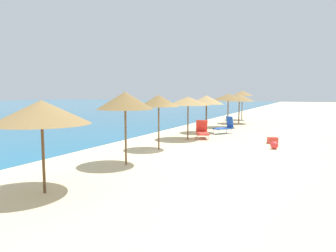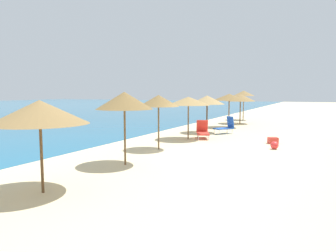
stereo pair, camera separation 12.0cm
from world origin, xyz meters
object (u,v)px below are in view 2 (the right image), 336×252
object	(u,v)px
beach_umbrella_3	(40,112)
lounge_chair_1	(226,126)
beach_umbrella_4	(124,101)
beach_umbrella_8	(229,97)
beach_umbrella_6	(188,101)
cooler_box	(273,140)
beach_umbrella_7	(207,100)
beach_ball	(274,145)
beach_umbrella_5	(159,101)
beach_umbrella_10	(244,93)
beach_umbrella_9	(240,98)
lounge_chair_2	(203,131)

from	to	relation	value
beach_umbrella_3	lounge_chair_1	bearing A→B (deg)	-4.28
beach_umbrella_4	beach_umbrella_8	distance (m)	14.03
beach_umbrella_3	beach_umbrella_6	size ratio (longest dim) A/B	1.04
beach_umbrella_3	cooler_box	xyz separation A→B (m)	(11.29, -4.39, -2.01)
beach_umbrella_7	beach_ball	bearing A→B (deg)	-132.39
beach_umbrella_5	cooler_box	world-z (taller)	beach_umbrella_5
cooler_box	beach_umbrella_6	bearing A→B (deg)	96.51
beach_umbrella_3	beach_ball	distance (m)	10.85
beach_umbrella_10	beach_umbrella_9	bearing A→B (deg)	-171.34
beach_umbrella_4	beach_umbrella_5	size ratio (longest dim) A/B	1.06
beach_umbrella_4	beach_umbrella_8	size ratio (longest dim) A/B	1.06
beach_umbrella_5	beach_ball	size ratio (longest dim) A/B	6.82
beach_umbrella_5	beach_umbrella_6	bearing A→B (deg)	-0.28
beach_umbrella_4	beach_umbrella_8	world-z (taller)	beach_umbrella_4
beach_umbrella_6	beach_umbrella_10	size ratio (longest dim) A/B	0.87
beach_umbrella_7	beach_ball	world-z (taller)	beach_umbrella_7
beach_umbrella_4	lounge_chair_2	distance (m)	8.02
beach_umbrella_5	beach_umbrella_7	xyz separation A→B (m)	(6.91, -0.00, -0.11)
beach_umbrella_3	beach_ball	xyz separation A→B (m)	(9.58, -4.69, -1.98)
beach_umbrella_6	beach_umbrella_9	size ratio (longest dim) A/B	0.98
beach_umbrella_6	lounge_chair_1	size ratio (longest dim) A/B	1.73
beach_umbrella_3	beach_umbrella_4	world-z (taller)	beach_umbrella_4
beach_umbrella_6	beach_umbrella_7	bearing A→B (deg)	0.29
beach_umbrella_5	beach_umbrella_8	distance (m)	10.65
beach_umbrella_3	beach_umbrella_4	xyz separation A→B (m)	(3.76, -0.15, 0.21)
beach_umbrella_4	cooler_box	size ratio (longest dim) A/B	5.72
lounge_chair_1	cooler_box	world-z (taller)	lounge_chair_1
beach_umbrella_6	lounge_chair_2	world-z (taller)	beach_umbrella_6
beach_ball	beach_umbrella_3	bearing A→B (deg)	153.93
beach_umbrella_3	beach_umbrella_7	bearing A→B (deg)	0.87
beach_umbrella_6	cooler_box	distance (m)	5.04
beach_umbrella_4	beach_umbrella_7	size ratio (longest dim) A/B	1.10
beach_umbrella_10	cooler_box	xyz separation A→B (m)	(-13.54, -4.62, -2.40)
beach_umbrella_3	beach_umbrella_7	world-z (taller)	beach_umbrella_3
beach_umbrella_4	beach_umbrella_8	xyz separation A→B (m)	(14.03, -0.10, -0.08)
cooler_box	beach_ball	bearing A→B (deg)	-169.89
beach_umbrella_8	beach_umbrella_10	distance (m)	7.06
beach_umbrella_3	beach_umbrella_5	xyz separation A→B (m)	(7.15, 0.22, 0.11)
beach_umbrella_9	beach_umbrella_3	bearing A→B (deg)	179.11
beach_umbrella_8	beach_ball	bearing A→B (deg)	-151.61
beach_umbrella_8	beach_umbrella_6	bearing A→B (deg)	176.30
beach_umbrella_6	beach_ball	bearing A→B (deg)	-103.61
lounge_chair_1	beach_ball	distance (m)	5.80
beach_umbrella_6	beach_umbrella_8	xyz separation A→B (m)	(7.02, -0.45, 0.12)
beach_umbrella_10	beach_ball	size ratio (longest dim) A/B	7.52
beach_umbrella_6	beach_ball	size ratio (longest dim) A/B	6.56
beach_umbrella_7	lounge_chair_1	distance (m)	2.12
beach_umbrella_7	beach_umbrella_6	bearing A→B (deg)	-179.71
beach_umbrella_5	beach_ball	distance (m)	5.86
beach_umbrella_5	beach_umbrella_7	world-z (taller)	beach_umbrella_5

